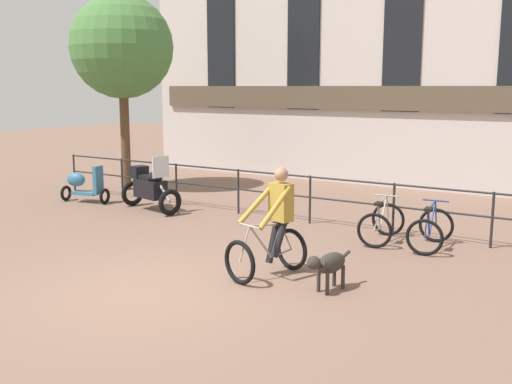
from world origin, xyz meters
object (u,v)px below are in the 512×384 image
at_px(cyclist_with_bike, 273,228).
at_px(parked_scooter, 83,185).
at_px(parked_motorcycle, 150,187).
at_px(parked_bicycle_near_lamp, 382,223).
at_px(dog, 328,264).
at_px(parked_bicycle_mid_left, 431,230).

distance_m(cyclist_with_bike, parked_scooter, 7.64).
height_order(parked_motorcycle, parked_scooter, parked_motorcycle).
relative_size(parked_bicycle_near_lamp, parked_scooter, 0.89).
distance_m(dog, parked_scooter, 8.72).
bearing_deg(parked_scooter, parked_bicycle_mid_left, -99.19).
xyz_separation_m(dog, parked_scooter, (-8.27, 2.77, 0.05)).
bearing_deg(parked_bicycle_mid_left, parked_motorcycle, -3.90).
distance_m(cyclist_with_bike, parked_motorcycle, 5.74).
relative_size(cyclist_with_bike, parked_bicycle_near_lamp, 1.44).
bearing_deg(dog, parked_scooter, 174.91).
distance_m(parked_motorcycle, parked_scooter, 2.15).
relative_size(parked_motorcycle, parked_scooter, 1.37).
xyz_separation_m(cyclist_with_bike, parked_bicycle_mid_left, (1.63, 2.87, -0.41)).
relative_size(dog, parked_bicycle_near_lamp, 0.81).
bearing_deg(parked_motorcycle, parked_bicycle_mid_left, -74.56).
distance_m(cyclist_with_bike, dog, 1.16).
xyz_separation_m(parked_motorcycle, parked_bicycle_near_lamp, (5.75, 0.17, -0.20)).
distance_m(dog, parked_bicycle_near_lamp, 3.13).
bearing_deg(cyclist_with_bike, parked_bicycle_near_lamp, 91.81).
distance_m(dog, parked_bicycle_mid_left, 3.16).
xyz_separation_m(cyclist_with_bike, parked_bicycle_near_lamp, (0.69, 2.87, -0.41)).
height_order(dog, parked_bicycle_mid_left, parked_bicycle_mid_left).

